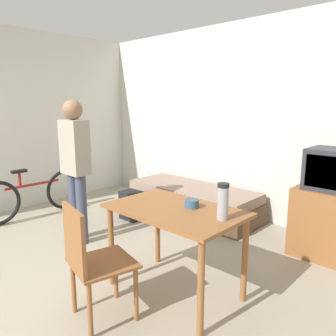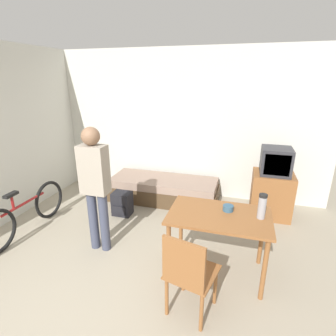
{
  "view_description": "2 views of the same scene",
  "coord_description": "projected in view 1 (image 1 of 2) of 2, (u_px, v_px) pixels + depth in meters",
  "views": [
    {
      "loc": [
        2.78,
        -0.66,
        1.62
      ],
      "look_at": [
        0.49,
        1.78,
        0.95
      ],
      "focal_mm": 35.0,
      "sensor_mm": 36.0,
      "label": 1
    },
    {
      "loc": [
        1.23,
        -1.35,
        2.19
      ],
      "look_at": [
        0.3,
        1.86,
        1.03
      ],
      "focal_mm": 28.0,
      "sensor_mm": 36.0,
      "label": 2
    }
  ],
  "objects": [
    {
      "name": "thermos_flask",
      "position": [
        223.0,
        200.0,
        2.41
      ],
      "size": [
        0.09,
        0.09,
        0.28
      ],
      "color": "#99999E",
      "rests_on": "dining_table"
    },
    {
      "name": "tv",
      "position": [
        328.0,
        209.0,
        3.43
      ],
      "size": [
        0.63,
        0.54,
        1.16
      ],
      "color": "brown",
      "rests_on": "ground_plane"
    },
    {
      "name": "person_standing",
      "position": [
        75.0,
        161.0,
        3.71
      ],
      "size": [
        0.34,
        0.22,
        1.65
      ],
      "color": "#3D4256",
      "rests_on": "ground_plane"
    },
    {
      "name": "dining_table",
      "position": [
        175.0,
        220.0,
        2.72
      ],
      "size": [
        1.12,
        0.7,
        0.76
      ],
      "color": "brown",
      "rests_on": "ground_plane"
    },
    {
      "name": "wall_left",
      "position": [
        35.0,
        120.0,
        5.13
      ],
      "size": [
        0.06,
        4.4,
        2.7
      ],
      "color": "silver",
      "rests_on": "ground_plane"
    },
    {
      "name": "daybed",
      "position": [
        192.0,
        201.0,
        4.78
      ],
      "size": [
        2.0,
        0.76,
        0.42
      ],
      "color": "#4C3823",
      "rests_on": "ground_plane"
    },
    {
      "name": "bicycle",
      "position": [
        34.0,
        195.0,
        4.68
      ],
      "size": [
        0.08,
        1.6,
        0.71
      ],
      "color": "black",
      "rests_on": "ground_plane"
    },
    {
      "name": "wooden_chair",
      "position": [
        90.0,
        258.0,
        2.37
      ],
      "size": [
        0.53,
        0.53,
        0.91
      ],
      "color": "brown",
      "rests_on": "ground_plane"
    },
    {
      "name": "backpack",
      "position": [
        132.0,
        205.0,
        4.6
      ],
      "size": [
        0.3,
        0.27,
        0.4
      ],
      "color": "black",
      "rests_on": "ground_plane"
    },
    {
      "name": "mate_bowl",
      "position": [
        192.0,
        204.0,
        2.72
      ],
      "size": [
        0.12,
        0.12,
        0.07
      ],
      "color": "#335670",
      "rests_on": "dining_table"
    },
    {
      "name": "wall_back",
      "position": [
        219.0,
        121.0,
        4.84
      ],
      "size": [
        5.51,
        0.06,
        2.7
      ],
      "color": "silver",
      "rests_on": "ground_plane"
    }
  ]
}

